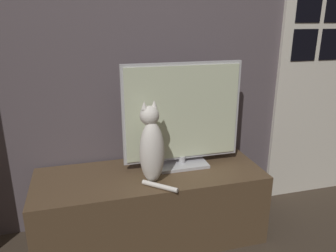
% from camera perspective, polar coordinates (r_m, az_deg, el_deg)
% --- Properties ---
extents(wall_back, '(4.80, 0.05, 2.60)m').
position_cam_1_polar(wall_back, '(2.18, -5.33, 15.44)').
color(wall_back, '#564C51').
rests_on(wall_back, ground_plane).
extents(tv_stand, '(1.43, 0.53, 0.47)m').
position_cam_1_polar(tv_stand, '(2.21, -3.02, -13.71)').
color(tv_stand, brown).
rests_on(tv_stand, ground_plane).
extents(tv, '(0.77, 0.19, 0.68)m').
position_cam_1_polar(tv, '(2.08, 2.54, 1.66)').
color(tv, '#B7B7BC').
rests_on(tv, tv_stand).
extents(cat, '(0.20, 0.27, 0.49)m').
position_cam_1_polar(cat, '(1.90, -2.89, -3.75)').
color(cat, silver).
rests_on(cat, tv_stand).
extents(door, '(0.84, 0.04, 2.05)m').
position_cam_1_polar(door, '(2.81, 25.95, 9.14)').
color(door, silver).
rests_on(door, ground_plane).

